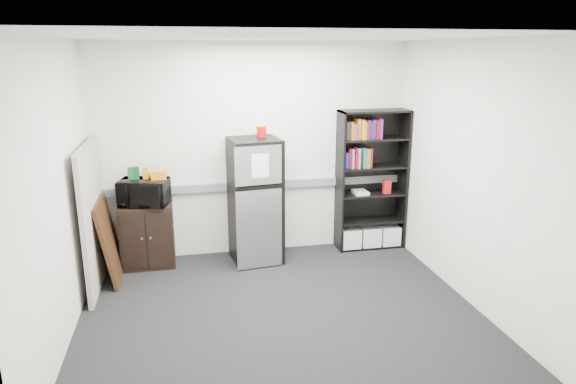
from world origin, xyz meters
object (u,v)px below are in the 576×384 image
Objects in this scene: cabinet at (147,235)px; refrigerator at (255,201)px; bookshelf at (371,181)px; cubicle_partition at (93,216)px; microwave at (144,192)px.

refrigerator reaches higher than cabinet.
bookshelf is 1.19× the size of refrigerator.
cubicle_partition is at bearing -141.59° from cabinet.
cabinet is 1.42× the size of microwave.
bookshelf reaches higher than refrigerator.
microwave is 1.34m from refrigerator.
cubicle_partition is 2.89× the size of microwave.
bookshelf is 3.30× the size of microwave.
cabinet is at bearing 38.41° from cubicle_partition.
refrigerator is (1.86, 0.34, -0.03)m from cubicle_partition.
cabinet is at bearing 103.52° from microwave.
refrigerator is (1.33, -0.06, -0.17)m from microwave.
refrigerator is at bearing 10.38° from cubicle_partition.
cabinet is 1.39m from refrigerator.
bookshelf is 1.14× the size of cubicle_partition.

